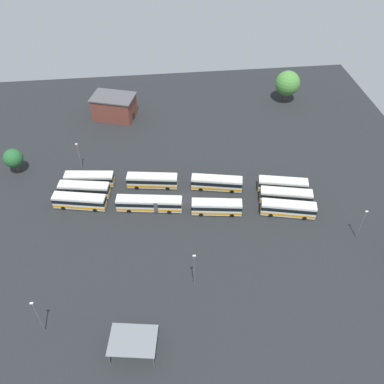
{
  "coord_description": "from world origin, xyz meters",
  "views": [
    {
      "loc": [
        5.58,
        66.72,
        65.08
      ],
      "look_at": [
        -1.92,
        -0.47,
        1.5
      ],
      "focal_mm": 37.53,
      "sensor_mm": 36.0,
      "label": 1
    }
  ],
  "objects_px": {
    "depot_building": "(114,107)",
    "maintenance_shelter": "(133,341)",
    "bus_row2_slot2": "(150,204)",
    "tree_north_edge": "(288,83)",
    "bus_row1_slot0": "(217,183)",
    "lamp_post_mid_lot": "(38,316)",
    "bus_row3_slot1": "(84,189)",
    "lamp_post_far_corner": "(362,223)",
    "bus_row1_slot2": "(217,207)",
    "bus_row3_slot2": "(80,201)",
    "bus_row0_slot2": "(288,209)",
    "bus_row0_slot1": "(286,196)",
    "bus_row2_slot0": "(152,181)",
    "lamp_post_by_building": "(79,155)",
    "bus_row3_slot0": "(89,179)",
    "bus_row0_slot0": "(283,185)",
    "lamp_post_near_entrance": "(194,269)",
    "tree_south_edge": "(13,158)"
  },
  "relations": [
    {
      "from": "bus_row1_slot0",
      "to": "tree_south_edge",
      "type": "distance_m",
      "value": 49.84
    },
    {
      "from": "bus_row3_slot1",
      "to": "bus_row0_slot0",
      "type": "bearing_deg",
      "value": 175.49
    },
    {
      "from": "bus_row3_slot0",
      "to": "bus_row3_slot2",
      "type": "xyz_separation_m",
      "value": [
        1.64,
        7.44,
        0.0
      ]
    },
    {
      "from": "lamp_post_far_corner",
      "to": "bus_row0_slot1",
      "type": "bearing_deg",
      "value": -44.97
    },
    {
      "from": "bus_row0_slot0",
      "to": "tree_north_edge",
      "type": "height_order",
      "value": "tree_north_edge"
    },
    {
      "from": "bus_row3_slot2",
      "to": "lamp_post_by_building",
      "type": "height_order",
      "value": "lamp_post_by_building"
    },
    {
      "from": "bus_row2_slot0",
      "to": "maintenance_shelter",
      "type": "xyz_separation_m",
      "value": [
        4.61,
        40.31,
        1.44
      ]
    },
    {
      "from": "depot_building",
      "to": "bus_row2_slot2",
      "type": "bearing_deg",
      "value": 102.52
    },
    {
      "from": "bus_row3_slot0",
      "to": "bus_row3_slot1",
      "type": "relative_size",
      "value": 0.98
    },
    {
      "from": "bus_row2_slot2",
      "to": "lamp_post_by_building",
      "type": "bearing_deg",
      "value": -45.12
    },
    {
      "from": "maintenance_shelter",
      "to": "lamp_post_mid_lot",
      "type": "xyz_separation_m",
      "value": [
        15.43,
        -5.27,
        1.55
      ]
    },
    {
      "from": "maintenance_shelter",
      "to": "lamp_post_mid_lot",
      "type": "height_order",
      "value": "lamp_post_mid_lot"
    },
    {
      "from": "tree_north_edge",
      "to": "bus_row1_slot0",
      "type": "bearing_deg",
      "value": 53.92
    },
    {
      "from": "bus_row3_slot2",
      "to": "tree_north_edge",
      "type": "xyz_separation_m",
      "value": [
        -59.11,
        -40.34,
        4.19
      ]
    },
    {
      "from": "bus_row1_slot0",
      "to": "bus_row1_slot2",
      "type": "relative_size",
      "value": 1.08
    },
    {
      "from": "bus_row0_slot1",
      "to": "lamp_post_by_building",
      "type": "relative_size",
      "value": 1.61
    },
    {
      "from": "bus_row0_slot1",
      "to": "lamp_post_by_building",
      "type": "distance_m",
      "value": 50.9
    },
    {
      "from": "bus_row0_slot0",
      "to": "bus_row2_slot2",
      "type": "relative_size",
      "value": 0.79
    },
    {
      "from": "maintenance_shelter",
      "to": "bus_row1_slot2",
      "type": "bearing_deg",
      "value": -121.66
    },
    {
      "from": "bus_row3_slot0",
      "to": "lamp_post_mid_lot",
      "type": "height_order",
      "value": "lamp_post_mid_lot"
    },
    {
      "from": "bus_row2_slot2",
      "to": "bus_row3_slot0",
      "type": "bearing_deg",
      "value": -35.4
    },
    {
      "from": "bus_row3_slot0",
      "to": "tree_south_edge",
      "type": "relative_size",
      "value": 1.77
    },
    {
      "from": "bus_row1_slot2",
      "to": "lamp_post_far_corner",
      "type": "relative_size",
      "value": 1.45
    },
    {
      "from": "bus_row3_slot0",
      "to": "bus_row3_slot1",
      "type": "height_order",
      "value": "same"
    },
    {
      "from": "bus_row1_slot2",
      "to": "bus_row3_slot1",
      "type": "relative_size",
      "value": 0.95
    },
    {
      "from": "lamp_post_mid_lot",
      "to": "depot_building",
      "type": "bearing_deg",
      "value": -98.82
    },
    {
      "from": "bus_row1_slot2",
      "to": "lamp_post_near_entrance",
      "type": "xyz_separation_m",
      "value": [
        7.13,
        18.19,
        3.0
      ]
    },
    {
      "from": "bus_row1_slot0",
      "to": "lamp_post_mid_lot",
      "type": "bearing_deg",
      "value": 42.78
    },
    {
      "from": "depot_building",
      "to": "lamp_post_near_entrance",
      "type": "xyz_separation_m",
      "value": [
        -16.38,
        60.35,
        1.41
      ]
    },
    {
      "from": "bus_row3_slot2",
      "to": "depot_building",
      "type": "relative_size",
      "value": 0.88
    },
    {
      "from": "bus_row0_slot0",
      "to": "bus_row3_slot0",
      "type": "height_order",
      "value": "same"
    },
    {
      "from": "bus_row0_slot0",
      "to": "bus_row1_slot0",
      "type": "xyz_separation_m",
      "value": [
        15.32,
        -2.39,
        0.0
      ]
    },
    {
      "from": "bus_row0_slot2",
      "to": "maintenance_shelter",
      "type": "distance_m",
      "value": 43.89
    },
    {
      "from": "bus_row0_slot0",
      "to": "bus_row0_slot1",
      "type": "bearing_deg",
      "value": 85.21
    },
    {
      "from": "maintenance_shelter",
      "to": "lamp_post_mid_lot",
      "type": "distance_m",
      "value": 16.38
    },
    {
      "from": "tree_north_edge",
      "to": "bus_row0_slot2",
      "type": "bearing_deg",
      "value": 74.69
    },
    {
      "from": "bus_row0_slot0",
      "to": "bus_row0_slot1",
      "type": "xyz_separation_m",
      "value": [
        0.31,
        3.76,
        0.0
      ]
    },
    {
      "from": "bus_row3_slot1",
      "to": "bus_row1_slot0",
      "type": "bearing_deg",
      "value": 177.67
    },
    {
      "from": "bus_row0_slot2",
      "to": "bus_row1_slot2",
      "type": "relative_size",
      "value": 1.08
    },
    {
      "from": "bus_row0_slot0",
      "to": "bus_row3_slot1",
      "type": "relative_size",
      "value": 0.98
    },
    {
      "from": "bus_row2_slot2",
      "to": "tree_south_edge",
      "type": "distance_m",
      "value": 36.59
    },
    {
      "from": "bus_row0_slot2",
      "to": "depot_building",
      "type": "relative_size",
      "value": 0.88
    },
    {
      "from": "bus_row0_slot1",
      "to": "bus_row2_slot2",
      "type": "height_order",
      "value": "same"
    },
    {
      "from": "bus_row0_slot0",
      "to": "lamp_post_far_corner",
      "type": "bearing_deg",
      "value": 126.62
    },
    {
      "from": "tree_south_edge",
      "to": "lamp_post_by_building",
      "type": "bearing_deg",
      "value": 179.55
    },
    {
      "from": "bus_row3_slot2",
      "to": "bus_row0_slot2",
      "type": "bearing_deg",
      "value": 170.75
    },
    {
      "from": "depot_building",
      "to": "maintenance_shelter",
      "type": "height_order",
      "value": "depot_building"
    },
    {
      "from": "lamp_post_near_entrance",
      "to": "lamp_post_mid_lot",
      "type": "bearing_deg",
      "value": 13.57
    },
    {
      "from": "lamp_post_mid_lot",
      "to": "bus_row2_slot0",
      "type": "bearing_deg",
      "value": -119.76
    },
    {
      "from": "bus_row3_slot1",
      "to": "lamp_post_far_corner",
      "type": "height_order",
      "value": "lamp_post_far_corner"
    }
  ]
}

